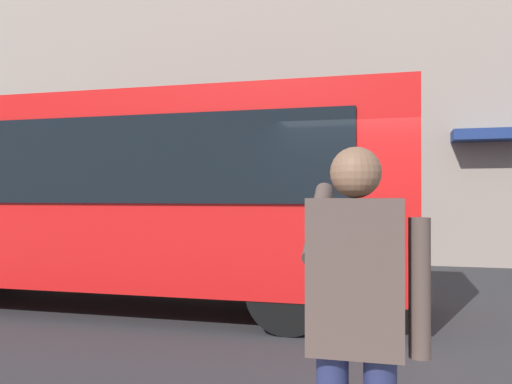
# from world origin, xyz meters

# --- Properties ---
(ground_plane) EXTENTS (60.00, 60.00, 0.00)m
(ground_plane) POSITION_xyz_m (0.00, 0.00, 0.00)
(ground_plane) COLOR #2B2B2D
(building_facade_far) EXTENTS (28.00, 1.55, 12.00)m
(building_facade_far) POSITION_xyz_m (-0.02, -6.80, 5.99)
(building_facade_far) COLOR gray
(building_facade_far) RESTS_ON ground_plane
(red_bus) EXTENTS (9.05, 2.54, 3.08)m
(red_bus) POSITION_xyz_m (4.19, -0.56, 1.68)
(red_bus) COLOR red
(red_bus) RESTS_ON ground_plane
(pedestrian_photographer) EXTENTS (0.53, 0.52, 1.70)m
(pedestrian_photographer) POSITION_xyz_m (0.11, 4.41, 1.14)
(pedestrian_photographer) COLOR #1E2347
(pedestrian_photographer) RESTS_ON sidewalk_curb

